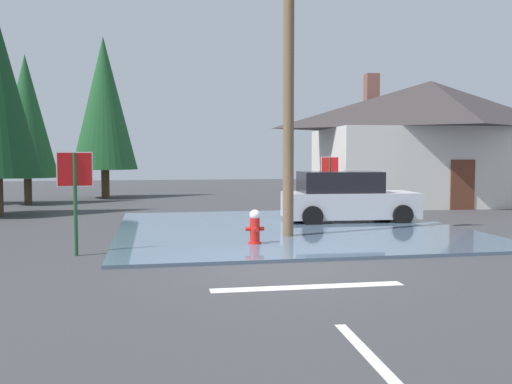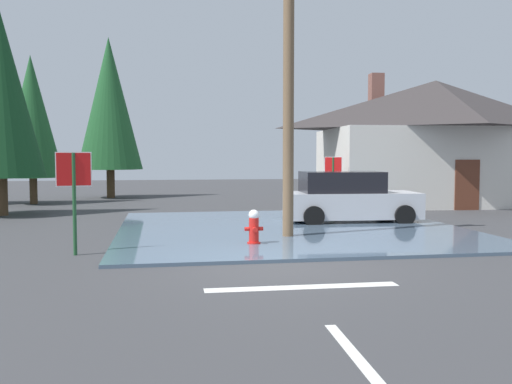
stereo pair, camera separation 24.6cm
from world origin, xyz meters
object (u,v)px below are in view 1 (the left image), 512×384
stop_sign_far (330,173)px  pine_tree_short_left (104,103)px  utility_pole (289,66)px  fire_hydrant (255,228)px  parked_car (347,198)px  pine_tree_far_center (26,116)px  stop_sign_near (75,182)px  house (430,140)px

stop_sign_far → pine_tree_short_left: 12.97m
utility_pole → stop_sign_far: 8.19m
fire_hydrant → pine_tree_short_left: size_ratio=0.11×
parked_car → pine_tree_far_center: pine_tree_far_center is taller
utility_pole → stop_sign_near: bearing=-162.8°
stop_sign_far → parked_car: (-0.69, -3.84, -0.72)m
utility_pole → pine_tree_far_center: bearing=126.0°
parked_car → pine_tree_short_left: (-8.48, 12.39, 4.02)m
stop_sign_far → utility_pole: bearing=-116.2°
pine_tree_short_left → stop_sign_near: bearing=-87.6°
house → pine_tree_short_left: pine_tree_short_left is taller
house → pine_tree_far_center: pine_tree_far_center is taller
utility_pole → stop_sign_far: bearing=63.8°
utility_pole → stop_sign_far: (3.37, 6.86, -2.93)m
stop_sign_near → pine_tree_far_center: bearing=105.4°
stop_sign_near → utility_pole: (5.08, 1.57, 2.83)m
stop_sign_far → stop_sign_near: bearing=-135.1°
fire_hydrant → pine_tree_short_left: bearing=106.0°
utility_pole → stop_sign_far: size_ratio=4.02×
parked_car → pine_tree_short_left: bearing=124.4°
house → pine_tree_far_center: size_ratio=1.63×
utility_pole → house: size_ratio=0.79×
utility_pole → pine_tree_short_left: bearing=110.6°
utility_pole → house: 13.12m
stop_sign_far → house: size_ratio=0.20×
stop_sign_near → pine_tree_short_left: pine_tree_short_left is taller
house → parked_car: house is taller
utility_pole → house: bearing=46.6°
fire_hydrant → pine_tree_far_center: size_ratio=0.13×
parked_car → pine_tree_short_left: size_ratio=0.52×
stop_sign_near → pine_tree_short_left: 17.30m
stop_sign_near → utility_pole: 6.02m
house → parked_car: size_ratio=2.51×
stop_sign_far → pine_tree_far_center: 13.60m
stop_sign_far → pine_tree_short_left: size_ratio=0.26×
fire_hydrant → utility_pole: utility_pole is taller
stop_sign_near → fire_hydrant: bearing=7.0°
pine_tree_short_left → utility_pole: bearing=-69.4°
stop_sign_far → pine_tree_far_center: bearing=156.4°
fire_hydrant → house: 14.76m
utility_pole → fire_hydrant: bearing=-134.9°
stop_sign_near → stop_sign_far: stop_sign_near is taller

